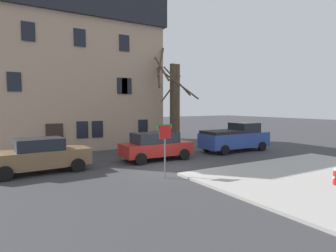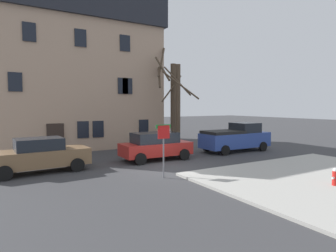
{
  "view_description": "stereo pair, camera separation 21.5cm",
  "coord_description": "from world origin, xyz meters",
  "px_view_note": "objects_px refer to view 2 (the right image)",
  "views": [
    {
      "loc": [
        -7.7,
        -12.68,
        3.31
      ],
      "look_at": [
        1.57,
        2.65,
        2.02
      ],
      "focal_mm": 30.46,
      "sensor_mm": 36.0,
      "label": 1
    },
    {
      "loc": [
        -7.51,
        -12.79,
        3.31
      ],
      "look_at": [
        1.57,
        2.65,
        2.02
      ],
      "focal_mm": 30.46,
      "sensor_mm": 36.0,
      "label": 2
    }
  ],
  "objects_px": {
    "car_brown_sedan": "(39,155)",
    "street_sign_pole": "(164,140)",
    "car_red_wagon": "(156,146)",
    "tree_bare_near": "(178,104)",
    "building_main": "(78,73)",
    "pickup_truck_blue": "(236,138)",
    "bicycle_leaning": "(21,157)",
    "fire_hydrant": "(335,176)",
    "tree_bare_mid": "(172,101)"
  },
  "relations": [
    {
      "from": "pickup_truck_blue",
      "to": "building_main",
      "type": "bearing_deg",
      "value": 133.84
    },
    {
      "from": "bicycle_leaning",
      "to": "fire_hydrant",
      "type": "bearing_deg",
      "value": -48.44
    },
    {
      "from": "tree_bare_near",
      "to": "street_sign_pole",
      "type": "relative_size",
      "value": 2.59
    },
    {
      "from": "building_main",
      "to": "tree_bare_mid",
      "type": "xyz_separation_m",
      "value": [
        5.88,
        -5.34,
        -2.35
      ]
    },
    {
      "from": "building_main",
      "to": "bicycle_leaning",
      "type": "height_order",
      "value": "building_main"
    },
    {
      "from": "car_brown_sedan",
      "to": "fire_hydrant",
      "type": "relative_size",
      "value": 6.79
    },
    {
      "from": "tree_bare_mid",
      "to": "car_red_wagon",
      "type": "relative_size",
      "value": 1.86
    },
    {
      "from": "building_main",
      "to": "car_red_wagon",
      "type": "xyz_separation_m",
      "value": [
        2.34,
        -9.32,
        -5.15
      ]
    },
    {
      "from": "bicycle_leaning",
      "to": "tree_bare_near",
      "type": "bearing_deg",
      "value": -2.19
    },
    {
      "from": "street_sign_pole",
      "to": "fire_hydrant",
      "type": "bearing_deg",
      "value": -43.9
    },
    {
      "from": "tree_bare_near",
      "to": "bicycle_leaning",
      "type": "xyz_separation_m",
      "value": [
        -10.42,
        0.4,
        -3.03
      ]
    },
    {
      "from": "car_brown_sedan",
      "to": "street_sign_pole",
      "type": "relative_size",
      "value": 1.95
    },
    {
      "from": "tree_bare_near",
      "to": "building_main",
      "type": "bearing_deg",
      "value": 129.7
    },
    {
      "from": "car_red_wagon",
      "to": "bicycle_leaning",
      "type": "relative_size",
      "value": 2.52
    },
    {
      "from": "pickup_truck_blue",
      "to": "fire_hydrant",
      "type": "xyz_separation_m",
      "value": [
        -3.2,
        -8.94,
        -0.5
      ]
    },
    {
      "from": "pickup_truck_blue",
      "to": "bicycle_leaning",
      "type": "height_order",
      "value": "pickup_truck_blue"
    },
    {
      "from": "car_red_wagon",
      "to": "tree_bare_near",
      "type": "bearing_deg",
      "value": 38.58
    },
    {
      "from": "building_main",
      "to": "pickup_truck_blue",
      "type": "height_order",
      "value": "building_main"
    },
    {
      "from": "car_brown_sedan",
      "to": "car_red_wagon",
      "type": "distance_m",
      "value": 6.48
    },
    {
      "from": "street_sign_pole",
      "to": "tree_bare_near",
      "type": "bearing_deg",
      "value": 53.05
    },
    {
      "from": "pickup_truck_blue",
      "to": "bicycle_leaning",
      "type": "relative_size",
      "value": 3.1
    },
    {
      "from": "tree_bare_near",
      "to": "street_sign_pole",
      "type": "xyz_separation_m",
      "value": [
        -4.96,
        -6.6,
        -1.67
      ]
    },
    {
      "from": "car_brown_sedan",
      "to": "street_sign_pole",
      "type": "distance_m",
      "value": 6.32
    },
    {
      "from": "car_red_wagon",
      "to": "bicycle_leaning",
      "type": "xyz_separation_m",
      "value": [
        -7.17,
        2.99,
        -0.51
      ]
    },
    {
      "from": "tree_bare_near",
      "to": "pickup_truck_blue",
      "type": "height_order",
      "value": "tree_bare_near"
    },
    {
      "from": "fire_hydrant",
      "to": "bicycle_leaning",
      "type": "bearing_deg",
      "value": 131.56
    },
    {
      "from": "tree_bare_mid",
      "to": "car_red_wagon",
      "type": "xyz_separation_m",
      "value": [
        -3.54,
        -3.98,
        -2.8
      ]
    },
    {
      "from": "car_red_wagon",
      "to": "tree_bare_mid",
      "type": "bearing_deg",
      "value": 48.36
    },
    {
      "from": "building_main",
      "to": "tree_bare_mid",
      "type": "height_order",
      "value": "building_main"
    },
    {
      "from": "building_main",
      "to": "street_sign_pole",
      "type": "xyz_separation_m",
      "value": [
        0.62,
        -13.33,
        -4.3
      ]
    },
    {
      "from": "tree_bare_mid",
      "to": "bicycle_leaning",
      "type": "distance_m",
      "value": 11.25
    },
    {
      "from": "street_sign_pole",
      "to": "pickup_truck_blue",
      "type": "bearing_deg",
      "value": 25.9
    },
    {
      "from": "building_main",
      "to": "tree_bare_near",
      "type": "relative_size",
      "value": 1.95
    },
    {
      "from": "car_brown_sedan",
      "to": "street_sign_pole",
      "type": "xyz_separation_m",
      "value": [
        4.76,
        -4.07,
        0.87
      ]
    },
    {
      "from": "fire_hydrant",
      "to": "pickup_truck_blue",
      "type": "bearing_deg",
      "value": 70.29
    },
    {
      "from": "tree_bare_near",
      "to": "car_brown_sedan",
      "type": "distance_m",
      "value": 10.37
    },
    {
      "from": "car_brown_sedan",
      "to": "car_red_wagon",
      "type": "xyz_separation_m",
      "value": [
        6.48,
        -0.06,
        0.02
      ]
    },
    {
      "from": "building_main",
      "to": "car_red_wagon",
      "type": "relative_size",
      "value": 2.88
    },
    {
      "from": "tree_bare_mid",
      "to": "fire_hydrant",
      "type": "distance_m",
      "value": 13.29
    },
    {
      "from": "street_sign_pole",
      "to": "car_brown_sedan",
      "type": "bearing_deg",
      "value": 139.5
    },
    {
      "from": "street_sign_pole",
      "to": "tree_bare_mid",
      "type": "bearing_deg",
      "value": 56.66
    },
    {
      "from": "building_main",
      "to": "car_brown_sedan",
      "type": "bearing_deg",
      "value": -114.09
    },
    {
      "from": "tree_bare_near",
      "to": "bicycle_leaning",
      "type": "bearing_deg",
      "value": 177.81
    },
    {
      "from": "car_red_wagon",
      "to": "car_brown_sedan",
      "type": "bearing_deg",
      "value": 179.5
    },
    {
      "from": "fire_hydrant",
      "to": "building_main",
      "type": "bearing_deg",
      "value": 107.43
    },
    {
      "from": "pickup_truck_blue",
      "to": "car_brown_sedan",
      "type": "bearing_deg",
      "value": 179.85
    },
    {
      "from": "building_main",
      "to": "bicycle_leaning",
      "type": "bearing_deg",
      "value": -127.35
    },
    {
      "from": "tree_bare_near",
      "to": "bicycle_leaning",
      "type": "height_order",
      "value": "tree_bare_near"
    },
    {
      "from": "building_main",
      "to": "car_red_wagon",
      "type": "distance_m",
      "value": 10.9
    },
    {
      "from": "car_red_wagon",
      "to": "pickup_truck_blue",
      "type": "xyz_separation_m",
      "value": [
        6.58,
        0.02,
        0.11
      ]
    }
  ]
}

